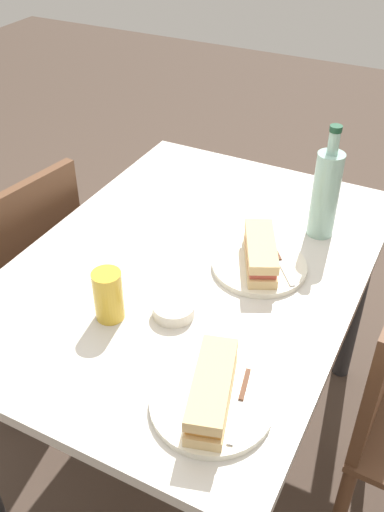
# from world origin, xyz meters

# --- Properties ---
(ground_plane) EXTENTS (8.00, 8.00, 0.00)m
(ground_plane) POSITION_xyz_m (0.00, 0.00, 0.00)
(ground_plane) COLOR #47382D
(dining_table) EXTENTS (1.17, 0.84, 0.75)m
(dining_table) POSITION_xyz_m (0.00, 0.00, 0.64)
(dining_table) COLOR beige
(dining_table) RESTS_ON ground
(chair_near) EXTENTS (0.46, 0.46, 0.86)m
(chair_near) POSITION_xyz_m (0.01, -0.61, 0.49)
(chair_near) COLOR brown
(chair_near) RESTS_ON ground
(plate_near) EXTENTS (0.24, 0.24, 0.01)m
(plate_near) POSITION_xyz_m (0.39, 0.24, 0.76)
(plate_near) COLOR silver
(plate_near) RESTS_ON dining_table
(baguette_sandwich_near) EXTENTS (0.23, 0.13, 0.07)m
(baguette_sandwich_near) POSITION_xyz_m (0.39, 0.24, 0.80)
(baguette_sandwich_near) COLOR #DBB77A
(baguette_sandwich_near) RESTS_ON plate_near
(knife_near) EXTENTS (0.18, 0.05, 0.01)m
(knife_near) POSITION_xyz_m (0.36, 0.29, 0.77)
(knife_near) COLOR silver
(knife_near) RESTS_ON plate_near
(plate_far) EXTENTS (0.24, 0.24, 0.01)m
(plate_far) POSITION_xyz_m (-0.05, 0.16, 0.76)
(plate_far) COLOR silver
(plate_far) RESTS_ON dining_table
(baguette_sandwich_far) EXTENTS (0.21, 0.15, 0.07)m
(baguette_sandwich_far) POSITION_xyz_m (-0.05, 0.16, 0.80)
(baguette_sandwich_far) COLOR #DBB77A
(baguette_sandwich_far) RESTS_ON plate_far
(knife_far) EXTENTS (0.15, 0.12, 0.01)m
(knife_far) POSITION_xyz_m (-0.09, 0.20, 0.77)
(knife_far) COLOR silver
(knife_far) RESTS_ON plate_far
(water_bottle) EXTENTS (0.07, 0.07, 0.31)m
(water_bottle) POSITION_xyz_m (-0.28, 0.25, 0.88)
(water_bottle) COLOR #99C6B7
(water_bottle) RESTS_ON dining_table
(beer_glass) EXTENTS (0.07, 0.07, 0.12)m
(beer_glass) POSITION_xyz_m (0.26, -0.07, 0.81)
(beer_glass) COLOR gold
(beer_glass) RESTS_ON dining_table
(olive_bowl) EXTENTS (0.10, 0.10, 0.03)m
(olive_bowl) POSITION_xyz_m (0.19, 0.05, 0.76)
(olive_bowl) COLOR silver
(olive_bowl) RESTS_ON dining_table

